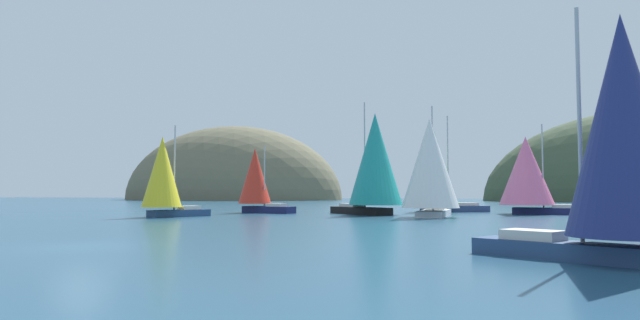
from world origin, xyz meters
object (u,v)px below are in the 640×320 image
object	(u,v)px
sailboat_teal_sail	(374,161)
sailboat_green_sail	(435,169)
sailboat_white_mainsail	(430,166)
sailboat_yellow_sail	(164,175)
sailboat_navy_sail	(619,133)
sailboat_pink_spinnaker	(527,173)
sailboat_scarlet_sail	(256,179)
sailboat_crimson_sail	(640,177)

from	to	relation	value
sailboat_teal_sail	sailboat_green_sail	bearing A→B (deg)	60.90
sailboat_white_mainsail	sailboat_yellow_sail	distance (m)	25.07
sailboat_white_mainsail	sailboat_navy_sail	bearing A→B (deg)	-75.02
sailboat_pink_spinnaker	sailboat_navy_sail	distance (m)	42.56
sailboat_pink_spinnaker	sailboat_white_mainsail	size ratio (longest dim) A/B	0.91
sailboat_pink_spinnaker	sailboat_scarlet_sail	size ratio (longest dim) A/B	1.27
sailboat_crimson_sail	sailboat_pink_spinnaker	xyz separation A→B (m)	(-13.72, -11.20, 0.34)
sailboat_crimson_sail	sailboat_yellow_sail	world-z (taller)	sailboat_yellow_sail
sailboat_pink_spinnaker	sailboat_scarlet_sail	bearing A→B (deg)	-172.25
sailboat_scarlet_sail	sailboat_navy_sail	bearing A→B (deg)	-53.38
sailboat_yellow_sail	sailboat_scarlet_sail	distance (m)	13.38
sailboat_white_mainsail	sailboat_yellow_sail	bearing A→B (deg)	-165.74
sailboat_scarlet_sail	sailboat_crimson_sail	bearing A→B (deg)	19.39
sailboat_white_mainsail	sailboat_navy_sail	size ratio (longest dim) A/B	1.20
sailboat_green_sail	sailboat_teal_sail	xyz separation A→B (m)	(-5.55, -9.97, 0.44)
sailboat_scarlet_sail	sailboat_yellow_sail	bearing A→B (deg)	-108.34
sailboat_pink_spinnaker	sailboat_green_sail	bearing A→B (deg)	160.10
sailboat_pink_spinnaker	sailboat_white_mainsail	bearing A→B (deg)	-131.89
sailboat_green_sail	sailboat_navy_sail	distance (m)	47.01
sailboat_green_sail	sailboat_yellow_sail	distance (m)	31.33
sailboat_crimson_sail	sailboat_pink_spinnaker	distance (m)	17.72
sailboat_crimson_sail	sailboat_teal_sail	world-z (taller)	sailboat_teal_sail
sailboat_pink_spinnaker	sailboat_navy_sail	world-z (taller)	sailboat_pink_spinnaker
sailboat_scarlet_sail	sailboat_navy_sail	size ratio (longest dim) A/B	0.86
sailboat_crimson_sail	sailboat_white_mainsail	bearing A→B (deg)	-136.83
sailboat_pink_spinnaker	sailboat_navy_sail	bearing A→B (deg)	-91.20
sailboat_crimson_sail	sailboat_navy_sail	size ratio (longest dim) A/B	1.02
sailboat_green_sail	sailboat_navy_sail	world-z (taller)	sailboat_green_sail
sailboat_white_mainsail	sailboat_pink_spinnaker	bearing A→B (deg)	48.11
sailboat_crimson_sail	sailboat_scarlet_sail	size ratio (longest dim) A/B	1.19
sailboat_green_sail	sailboat_yellow_sail	xyz separation A→B (m)	(-23.84, -20.30, -1.11)
sailboat_green_sail	sailboat_navy_sail	size ratio (longest dim) A/B	1.28
sailboat_navy_sail	sailboat_yellow_sail	bearing A→B (deg)	141.81
sailboat_green_sail	sailboat_yellow_sail	size ratio (longest dim) A/B	1.30
sailboat_green_sail	sailboat_pink_spinnaker	world-z (taller)	sailboat_green_sail
sailboat_teal_sail	sailboat_navy_sail	bearing A→B (deg)	-68.08
sailboat_crimson_sail	sailboat_pink_spinnaker	bearing A→B (deg)	-140.78
sailboat_navy_sail	sailboat_teal_sail	bearing A→B (deg)	111.92
sailboat_crimson_sail	sailboat_scarlet_sail	bearing A→B (deg)	-160.61
sailboat_white_mainsail	sailboat_teal_sail	distance (m)	7.33
sailboat_navy_sail	sailboat_teal_sail	xyz separation A→B (m)	(-14.55, 36.16, 1.19)
sailboat_crimson_sail	sailboat_green_sail	xyz separation A→B (m)	(-23.62, -7.62, 0.98)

